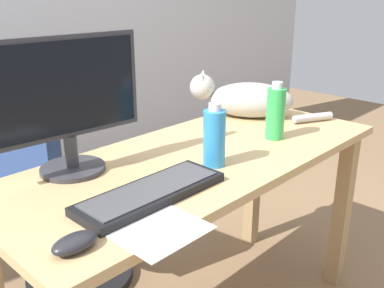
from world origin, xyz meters
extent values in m
cube|color=tan|center=(0.00, 0.00, 0.73)|extent=(1.44, 0.60, 0.03)
cube|color=tan|center=(0.66, -0.24, 0.36)|extent=(0.06, 0.06, 0.72)
cube|color=tan|center=(0.66, 0.24, 0.36)|extent=(0.06, 0.06, 0.72)
cylinder|color=black|center=(-0.14, 0.62, 0.02)|extent=(0.48, 0.48, 0.04)
cylinder|color=black|center=(-0.14, 0.62, 0.23)|extent=(0.06, 0.06, 0.45)
cylinder|color=navy|center=(-0.14, 0.62, 0.48)|extent=(0.44, 0.44, 0.06)
cube|color=navy|center=(-0.33, 0.60, 0.71)|extent=(0.10, 0.36, 0.40)
cylinder|color=#333338|center=(-0.38, 0.19, 0.75)|extent=(0.20, 0.20, 0.01)
cylinder|color=#333338|center=(-0.38, 0.19, 0.81)|extent=(0.04, 0.04, 0.10)
cube|color=#333338|center=(-0.38, 0.19, 1.01)|extent=(0.48, 0.07, 0.30)
cube|color=black|center=(-0.38, 0.18, 1.01)|extent=(0.45, 0.04, 0.27)
cube|color=black|center=(-0.33, -0.12, 0.76)|extent=(0.44, 0.15, 0.02)
cube|color=#444447|center=(-0.33, -0.12, 0.77)|extent=(0.40, 0.12, 0.00)
ellipsoid|color=#B2ADA8|center=(0.49, 0.15, 0.82)|extent=(0.35, 0.40, 0.15)
sphere|color=#B2ADA8|center=(0.36, 0.32, 0.87)|extent=(0.11, 0.11, 0.11)
cone|color=#B2ADA8|center=(0.34, 0.30, 0.92)|extent=(0.04, 0.04, 0.04)
cone|color=#B2ADA8|center=(0.39, 0.34, 0.92)|extent=(0.04, 0.04, 0.04)
cylinder|color=#B2ADA8|center=(0.60, -0.09, 0.77)|extent=(0.18, 0.11, 0.03)
ellipsoid|color=#232328|center=(-0.61, -0.19, 0.76)|extent=(0.11, 0.06, 0.04)
cube|color=white|center=(-0.43, -0.21, 0.75)|extent=(0.21, 0.30, 0.00)
cylinder|color=green|center=(0.32, -0.09, 0.84)|extent=(0.07, 0.07, 0.19)
cylinder|color=silver|center=(0.32, -0.09, 0.95)|extent=(0.04, 0.04, 0.02)
cylinder|color=#2D8CD1|center=(-0.04, -0.10, 0.84)|extent=(0.07, 0.07, 0.18)
cylinder|color=silver|center=(-0.04, -0.10, 0.94)|extent=(0.04, 0.04, 0.02)
camera|label=1|loc=(-1.04, -0.96, 1.30)|focal=41.46mm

